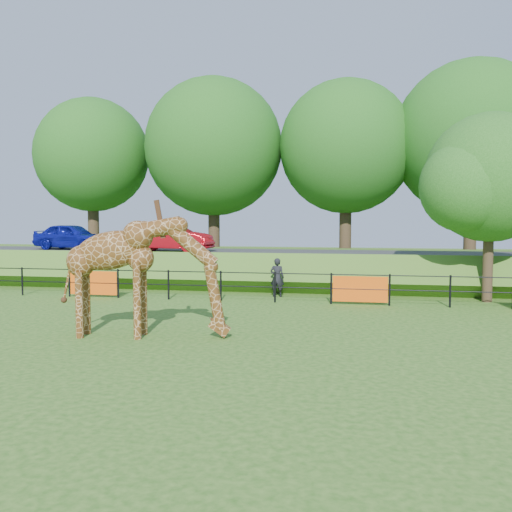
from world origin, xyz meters
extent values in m
plane|color=#265715|center=(0.00, 0.00, 0.00)|extent=(90.00, 90.00, 0.00)
cube|color=#265715|center=(0.00, 15.50, 0.65)|extent=(40.00, 9.00, 1.30)
cube|color=#2A2A2D|center=(0.00, 14.00, 1.36)|extent=(40.00, 5.00, 0.12)
imported|color=#161EB5|center=(-11.32, 14.32, 2.07)|extent=(3.99, 1.97, 1.31)
imported|color=red|center=(-5.90, 13.71, 2.08)|extent=(4.11, 1.82, 1.31)
imported|color=black|center=(-0.15, 9.46, 0.75)|extent=(0.57, 0.39, 1.49)
cylinder|color=#322116|center=(7.50, 9.60, 1.60)|extent=(0.36, 0.36, 3.20)
sphere|color=#1C5417|center=(7.50, 9.60, 4.46)|extent=(4.60, 4.60, 4.60)
sphere|color=#1C5417|center=(6.58, 8.91, 4.12)|extent=(3.22, 3.22, 3.22)
cylinder|color=#322116|center=(-14.00, 22.00, 2.50)|extent=(0.70, 0.70, 5.00)
sphere|color=#1E5416|center=(-14.00, 22.00, 6.98)|extent=(7.20, 7.20, 7.20)
cylinder|color=#322116|center=(-6.00, 22.00, 2.50)|extent=(0.70, 0.70, 5.00)
sphere|color=#1E5416|center=(-6.00, 22.00, 7.31)|extent=(8.40, 8.40, 8.40)
cylinder|color=#322116|center=(2.00, 22.00, 2.50)|extent=(0.70, 0.70, 5.00)
sphere|color=#1E5416|center=(2.00, 22.00, 7.14)|extent=(7.80, 7.80, 7.80)
cylinder|color=#322116|center=(9.00, 22.00, 2.50)|extent=(0.70, 0.70, 5.00)
sphere|color=#1E5416|center=(9.00, 22.00, 7.42)|extent=(8.80, 8.80, 8.80)
camera|label=1|loc=(3.13, -12.02, 3.09)|focal=40.00mm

